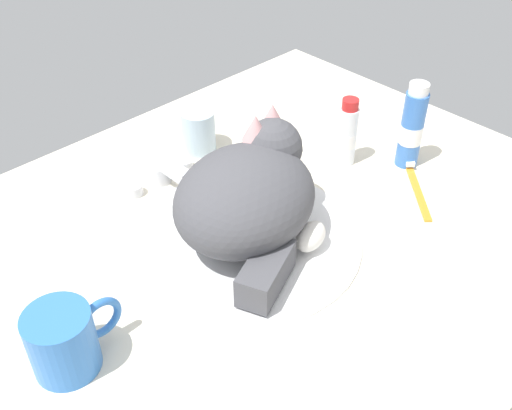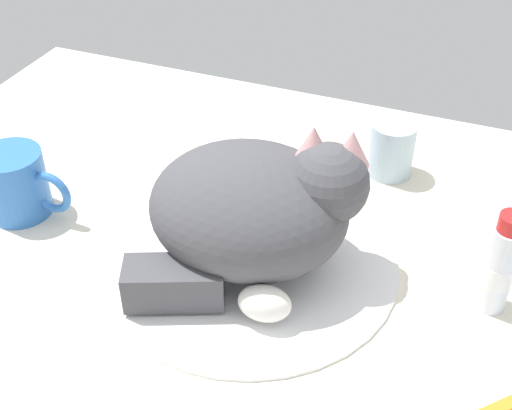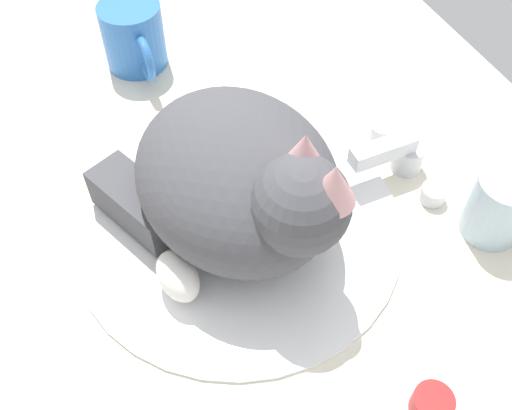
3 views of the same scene
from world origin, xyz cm
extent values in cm
cube|color=silver|center=(0.00, 0.00, -1.50)|extent=(110.00, 82.50, 3.00)
cylinder|color=white|center=(0.00, 0.00, 0.42)|extent=(34.41, 34.41, 0.85)
cylinder|color=silver|center=(0.00, 20.76, 1.65)|extent=(3.60, 3.60, 3.29)
cube|color=silver|center=(0.00, 16.99, 4.29)|extent=(2.00, 7.53, 2.00)
cylinder|color=silver|center=(-5.25, 20.76, 0.90)|extent=(2.80, 2.80, 1.80)
cylinder|color=silver|center=(5.25, 20.76, 0.90)|extent=(2.80, 2.80, 1.80)
ellipsoid|color=#4C4C51|center=(0.00, 0.00, 7.76)|extent=(24.43, 21.55, 13.82)
sphere|color=#4C4C51|center=(7.98, 2.55, 11.56)|extent=(10.07, 10.07, 8.90)
ellipsoid|color=white|center=(6.22, 2.30, 9.49)|extent=(6.42, 5.66, 4.90)
cone|color=#DB9E9E|center=(5.78, 3.81, 15.34)|extent=(4.53, 4.53, 4.01)
cone|color=#DB9E9E|center=(9.75, 4.37, 15.34)|extent=(4.53, 4.53, 4.01)
cube|color=#4C4C51|center=(-4.82, -9.16, 3.16)|extent=(11.49, 8.34, 4.62)
ellipsoid|color=white|center=(5.06, -8.22, 2.93)|extent=(6.05, 4.35, 4.16)
cylinder|color=#3372C6|center=(-30.49, -1.64, 4.27)|extent=(7.93, 7.93, 8.53)
torus|color=#3372C6|center=(-25.33, -1.64, 4.27)|extent=(5.78, 1.00, 5.78)
cylinder|color=silver|center=(11.00, 23.82, 3.79)|extent=(6.02, 6.02, 7.59)
cylinder|color=white|center=(26.65, 3.09, 5.24)|extent=(3.27, 3.27, 10.48)
cylinder|color=white|center=(26.65, 3.09, 4.71)|extent=(3.34, 3.34, 2.62)
cylinder|color=red|center=(26.65, 3.09, 11.38)|extent=(2.78, 2.78, 1.80)
cylinder|color=#3870C6|center=(33.98, -4.63, 6.77)|extent=(3.84, 3.84, 13.54)
cylinder|color=white|center=(33.98, -4.63, 6.09)|extent=(3.91, 3.91, 3.38)
cylinder|color=white|center=(33.98, -4.63, 14.44)|extent=(3.26, 3.26, 1.80)
cube|color=orange|center=(28.61, -10.74, 0.40)|extent=(11.79, 12.34, 0.80)
cube|color=white|center=(33.31, -5.78, 1.20)|extent=(2.56, 2.59, 0.80)
camera|label=1|loc=(-45.61, -49.56, 60.09)|focal=42.59mm
camera|label=2|loc=(22.15, -54.04, 53.32)|focal=47.70mm
camera|label=3|loc=(34.87, -13.45, 51.07)|focal=41.98mm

